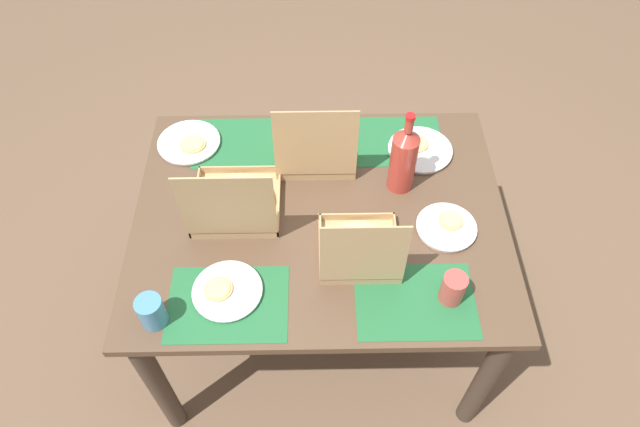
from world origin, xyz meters
TOP-DOWN VIEW (x-y plane):
  - ground_plane at (0.00, 0.00)m, footprint 6.00×6.00m
  - dining_table at (0.00, 0.00)m, footprint 1.25×0.98m
  - placemat_near_left at (-0.28, -0.34)m, footprint 0.36×0.26m
  - placemat_near_right at (0.28, -0.34)m, footprint 0.36×0.26m
  - placemat_far_left at (-0.28, 0.34)m, footprint 0.36×0.26m
  - placemat_far_right at (0.28, 0.34)m, footprint 0.36×0.26m
  - pizza_box_corner_left at (0.01, -0.26)m, footprint 0.28×0.28m
  - pizza_box_corner_right at (0.28, -0.01)m, footprint 0.29×0.31m
  - pizza_box_edge_far at (-0.12, 0.18)m, footprint 0.25×0.25m
  - plate_middle at (-0.41, 0.07)m, footprint 0.20×0.20m
  - plate_far_left at (0.48, -0.33)m, footprint 0.23×0.23m
  - plate_far_right at (-0.37, -0.28)m, footprint 0.23×0.23m
  - plate_near_left at (0.29, 0.30)m, footprint 0.21×0.21m
  - soda_bottle at (-0.28, -0.12)m, footprint 0.09×0.09m
  - cup_clear_left at (0.49, 0.39)m, footprint 0.08×0.08m
  - cup_dark at (-0.39, 0.33)m, footprint 0.07×0.07m

SIDE VIEW (x-z plane):
  - ground_plane at x=0.00m, z-range 0.00..0.00m
  - dining_table at x=0.00m, z-range 0.25..1.00m
  - placemat_near_left at x=-0.28m, z-range 0.75..0.75m
  - placemat_near_right at x=0.28m, z-range 0.75..0.75m
  - placemat_far_left at x=-0.28m, z-range 0.75..0.75m
  - placemat_far_right at x=0.28m, z-range 0.75..0.75m
  - plate_middle at x=-0.41m, z-range 0.74..0.77m
  - plate_near_left at x=0.29m, z-range 0.74..0.77m
  - plate_far_left at x=0.48m, z-range 0.74..0.77m
  - plate_far_right at x=-0.37m, z-range 0.74..0.77m
  - pizza_box_edge_far at x=-0.12m, z-range 0.65..0.93m
  - pizza_box_corner_left at x=0.01m, z-range 0.64..0.95m
  - pizza_box_corner_right at x=0.28m, z-range 0.63..0.96m
  - cup_clear_left at x=0.49m, z-range 0.75..0.85m
  - cup_dark at x=-0.39m, z-range 0.75..0.85m
  - soda_bottle at x=-0.28m, z-range 0.72..1.04m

